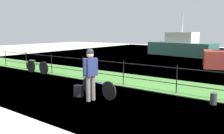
# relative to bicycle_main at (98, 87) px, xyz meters

# --- Properties ---
(ground_plane) EXTENTS (60.00, 60.00, 0.00)m
(ground_plane) POSITION_rel_bicycle_main_xyz_m (-0.19, -0.48, -0.33)
(ground_plane) COLOR beige
(grass_strip) EXTENTS (27.00, 2.40, 0.03)m
(grass_strip) POSITION_rel_bicycle_main_xyz_m (-0.19, 2.88, -0.32)
(grass_strip) COLOR #478438
(grass_strip) RESTS_ON ground
(harbor_water) EXTENTS (30.00, 30.00, 0.00)m
(harbor_water) POSITION_rel_bicycle_main_xyz_m (-0.19, 12.50, -0.33)
(harbor_water) COLOR slate
(harbor_water) RESTS_ON ground
(iron_fence) EXTENTS (18.04, 0.04, 1.04)m
(iron_fence) POSITION_rel_bicycle_main_xyz_m (-0.19, 1.92, 0.28)
(iron_fence) COLOR black
(iron_fence) RESTS_ON ground
(bicycle_main) EXTENTS (1.66, 0.33, 0.62)m
(bicycle_main) POSITION_rel_bicycle_main_xyz_m (0.00, 0.00, 0.00)
(bicycle_main) COLOR black
(bicycle_main) RESTS_ON ground
(wooden_crate) EXTENTS (0.38, 0.32, 0.25)m
(wooden_crate) POSITION_rel_bicycle_main_xyz_m (-0.38, 0.06, 0.42)
(wooden_crate) COLOR #A87F51
(wooden_crate) RESTS_ON bicycle_main
(terrier_dog) EXTENTS (0.32, 0.18, 0.18)m
(terrier_dog) POSITION_rel_bicycle_main_xyz_m (-0.35, 0.06, 0.62)
(terrier_dog) COLOR #4C3D2D
(terrier_dog) RESTS_ON wooden_crate
(cyclist_person) EXTENTS (0.32, 0.53, 1.68)m
(cyclist_person) POSITION_rel_bicycle_main_xyz_m (0.10, -0.47, 0.67)
(cyclist_person) COLOR slate
(cyclist_person) RESTS_ON ground
(backpack_on_paving) EXTENTS (0.33, 0.28, 0.40)m
(backpack_on_paving) POSITION_rel_bicycle_main_xyz_m (-0.55, -0.37, -0.13)
(backpack_on_paving) COLOR black
(backpack_on_paving) RESTS_ON ground
(mooring_bollard) EXTENTS (0.20, 0.20, 0.35)m
(mooring_bollard) POSITION_rel_bicycle_main_xyz_m (3.40, 1.42, -0.16)
(mooring_bollard) COLOR #38383D
(mooring_bollard) RESTS_ON ground
(bicycle_parked) EXTENTS (1.72, 0.17, 0.68)m
(bicycle_parked) POSITION_rel_bicycle_main_xyz_m (-5.40, 1.52, 0.03)
(bicycle_parked) COLOR black
(bicycle_parked) RESTS_ON ground
(moored_boat_mid) EXTENTS (6.31, 3.31, 3.74)m
(moored_boat_mid) POSITION_rel_bicycle_main_xyz_m (-2.21, 14.98, 0.48)
(moored_boat_mid) COLOR #336656
(moored_boat_mid) RESTS_ON ground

